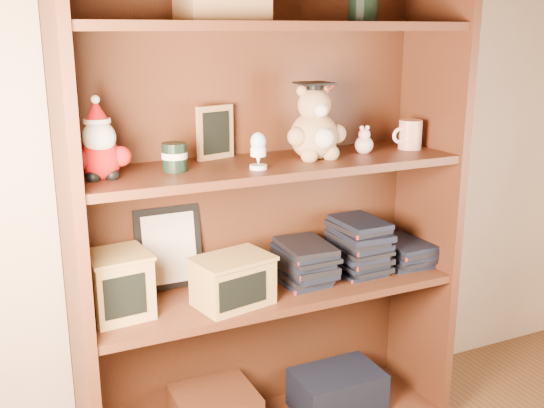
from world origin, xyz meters
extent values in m
cube|color=tan|center=(0.00, 1.50, 1.25)|extent=(3.00, 0.04, 2.50)
cube|color=#502817|center=(-0.58, 1.30, 0.80)|extent=(0.03, 0.35, 1.60)
cube|color=#502817|center=(0.59, 1.30, 0.80)|extent=(0.03, 0.35, 1.60)
cube|color=#4A2514|center=(0.01, 1.47, 0.80)|extent=(1.20, 0.02, 1.60)
cube|color=#502817|center=(0.01, 1.30, 1.34)|extent=(1.14, 0.33, 0.02)
cube|color=black|center=(0.26, 1.30, 0.12)|extent=(0.30, 0.20, 0.14)
cylinder|color=black|center=(0.31, 1.30, 1.41)|extent=(0.09, 0.09, 0.11)
cube|color=#502817|center=(0.01, 1.30, 0.54)|extent=(1.14, 0.33, 0.02)
cube|color=#502817|center=(0.01, 1.30, 0.94)|extent=(1.14, 0.33, 0.02)
sphere|color=#A50F0F|center=(-0.49, 1.30, 1.00)|extent=(0.11, 0.11, 0.11)
sphere|color=#A50F0F|center=(-0.54, 1.29, 1.01)|extent=(0.05, 0.05, 0.05)
sphere|color=#A50F0F|center=(-0.44, 1.29, 1.01)|extent=(0.05, 0.05, 0.05)
sphere|color=black|center=(-0.51, 1.28, 0.96)|extent=(0.04, 0.04, 0.04)
sphere|color=black|center=(-0.47, 1.28, 0.96)|extent=(0.04, 0.04, 0.04)
sphere|color=white|center=(-0.49, 1.29, 1.06)|extent=(0.09, 0.09, 0.09)
sphere|color=#D8B293|center=(-0.49, 1.30, 1.08)|extent=(0.06, 0.06, 0.06)
cone|color=#A50F0F|center=(-0.49, 1.30, 1.13)|extent=(0.07, 0.07, 0.06)
sphere|color=white|center=(-0.49, 1.30, 1.16)|extent=(0.02, 0.02, 0.02)
cylinder|color=white|center=(-0.49, 1.30, 1.10)|extent=(0.07, 0.07, 0.01)
cylinder|color=black|center=(-0.29, 1.30, 0.99)|extent=(0.07, 0.07, 0.08)
cylinder|color=beige|center=(-0.29, 1.30, 0.99)|extent=(0.07, 0.07, 0.02)
cube|color=#9E7547|center=(-0.13, 1.42, 1.03)|extent=(0.13, 0.05, 0.16)
cube|color=black|center=(-0.13, 1.41, 1.03)|extent=(0.09, 0.03, 0.13)
cube|color=#9E7547|center=(-0.13, 1.45, 0.96)|extent=(0.07, 0.07, 0.01)
cylinder|color=white|center=(-0.07, 1.23, 0.96)|extent=(0.05, 0.05, 0.01)
cone|color=white|center=(-0.07, 1.23, 0.98)|extent=(0.02, 0.02, 0.03)
cylinder|color=white|center=(-0.07, 1.23, 1.00)|extent=(0.04, 0.04, 0.02)
ellipsoid|color=silver|center=(-0.07, 1.23, 1.03)|extent=(0.04, 0.04, 0.05)
sphere|color=tan|center=(0.15, 1.30, 1.02)|extent=(0.15, 0.15, 0.15)
sphere|color=white|center=(0.15, 1.24, 1.02)|extent=(0.06, 0.06, 0.06)
sphere|color=tan|center=(0.08, 1.28, 1.02)|extent=(0.06, 0.06, 0.06)
sphere|color=tan|center=(0.22, 1.28, 1.02)|extent=(0.06, 0.06, 0.06)
sphere|color=tan|center=(0.11, 1.26, 0.97)|extent=(0.05, 0.05, 0.05)
sphere|color=tan|center=(0.19, 1.26, 0.97)|extent=(0.05, 0.05, 0.05)
sphere|color=tan|center=(0.15, 1.30, 1.11)|extent=(0.10, 0.10, 0.10)
sphere|color=white|center=(0.15, 1.26, 1.10)|extent=(0.04, 0.04, 0.04)
sphere|color=tan|center=(0.11, 1.32, 1.15)|extent=(0.03, 0.03, 0.03)
sphere|color=tan|center=(0.19, 1.32, 1.15)|extent=(0.03, 0.03, 0.03)
cylinder|color=black|center=(0.15, 1.30, 1.16)|extent=(0.05, 0.05, 0.02)
cube|color=black|center=(0.15, 1.30, 1.18)|extent=(0.10, 0.10, 0.01)
cylinder|color=#A50F0F|center=(0.20, 1.28, 1.16)|extent=(0.00, 0.05, 0.03)
sphere|color=beige|center=(0.33, 1.30, 0.98)|extent=(0.06, 0.06, 0.06)
sphere|color=beige|center=(0.33, 1.30, 1.01)|extent=(0.04, 0.04, 0.04)
sphere|color=beige|center=(0.32, 1.30, 1.03)|extent=(0.01, 0.01, 0.01)
sphere|color=beige|center=(0.34, 1.30, 1.03)|extent=(0.01, 0.01, 0.01)
cylinder|color=silver|center=(0.51, 1.30, 1.00)|extent=(0.08, 0.08, 0.09)
torus|color=white|center=(0.47, 1.30, 1.00)|extent=(0.05, 0.01, 0.05)
cube|color=black|center=(-0.28, 1.45, 0.68)|extent=(0.21, 0.05, 0.26)
cube|color=beige|center=(-0.28, 1.43, 0.68)|extent=(0.16, 0.03, 0.21)
cube|color=tan|center=(-0.46, 1.30, 0.64)|extent=(0.17, 0.17, 0.18)
cube|color=black|center=(-0.46, 1.22, 0.64)|extent=(0.12, 0.01, 0.12)
cube|color=tan|center=(-0.46, 1.30, 0.73)|extent=(0.18, 0.18, 0.01)
cube|color=tan|center=(-0.15, 1.24, 0.62)|extent=(0.24, 0.19, 0.14)
cube|color=black|center=(-0.15, 1.16, 0.62)|extent=(0.16, 0.04, 0.09)
cube|color=tan|center=(-0.15, 1.24, 0.69)|extent=(0.25, 0.20, 0.01)
cube|color=black|center=(0.12, 1.30, 0.56)|extent=(0.14, 0.20, 0.02)
cube|color=black|center=(0.12, 1.30, 0.57)|extent=(0.14, 0.20, 0.02)
cube|color=black|center=(0.12, 1.30, 0.59)|extent=(0.14, 0.20, 0.02)
cube|color=black|center=(0.12, 1.30, 0.61)|extent=(0.14, 0.20, 0.02)
cube|color=black|center=(0.12, 1.30, 0.62)|extent=(0.14, 0.20, 0.02)
cube|color=black|center=(0.12, 1.30, 0.64)|extent=(0.14, 0.20, 0.02)
cube|color=black|center=(0.12, 1.30, 0.65)|extent=(0.14, 0.20, 0.02)
cube|color=black|center=(0.12, 1.30, 0.67)|extent=(0.14, 0.20, 0.02)
cube|color=black|center=(0.32, 1.30, 0.56)|extent=(0.14, 0.20, 0.02)
cube|color=black|center=(0.32, 1.30, 0.57)|extent=(0.14, 0.20, 0.02)
cube|color=black|center=(0.32, 1.30, 0.59)|extent=(0.14, 0.20, 0.02)
cube|color=black|center=(0.32, 1.30, 0.61)|extent=(0.14, 0.20, 0.02)
cube|color=black|center=(0.32, 1.30, 0.62)|extent=(0.14, 0.20, 0.02)
cube|color=black|center=(0.32, 1.30, 0.64)|extent=(0.14, 0.20, 0.02)
cube|color=black|center=(0.32, 1.30, 0.65)|extent=(0.14, 0.20, 0.02)
cube|color=black|center=(0.32, 1.30, 0.67)|extent=(0.14, 0.20, 0.02)
cube|color=black|center=(0.32, 1.30, 0.69)|extent=(0.14, 0.20, 0.02)
cube|color=black|center=(0.32, 1.30, 0.70)|extent=(0.14, 0.20, 0.02)
cube|color=black|center=(0.32, 1.30, 0.72)|extent=(0.14, 0.20, 0.02)
cube|color=black|center=(0.50, 1.30, 0.56)|extent=(0.14, 0.20, 0.02)
cube|color=black|center=(0.50, 1.30, 0.57)|extent=(0.14, 0.20, 0.02)
cube|color=black|center=(0.50, 1.30, 0.59)|extent=(0.14, 0.20, 0.02)
cube|color=black|center=(0.50, 1.30, 0.61)|extent=(0.14, 0.20, 0.02)
cube|color=black|center=(0.50, 1.30, 0.62)|extent=(0.14, 0.20, 0.02)
camera|label=1|loc=(-0.78, -0.37, 1.33)|focal=42.00mm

